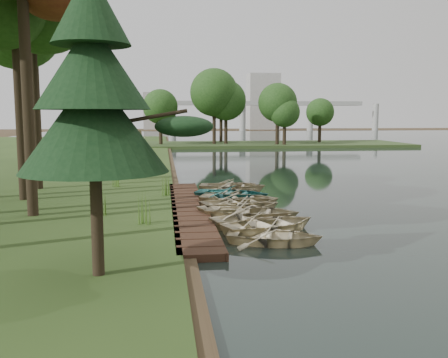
{
  "coord_description": "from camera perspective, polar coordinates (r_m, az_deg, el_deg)",
  "views": [
    {
      "loc": [
        -2.74,
        -22.66,
        4.48
      ],
      "look_at": [
        0.11,
        0.7,
        1.48
      ],
      "focal_mm": 40.0,
      "sensor_mm": 36.0,
      "label": 1
    }
  ],
  "objects": [
    {
      "name": "reeds_1",
      "position": [
        21.75,
        -13.74,
        -2.69
      ],
      "size": [
        0.6,
        0.6,
        1.01
      ],
      "primitive_type": "cone",
      "color": "#3F661E",
      "rests_on": "bank"
    },
    {
      "name": "bridge",
      "position": [
        143.48,
        -0.93,
        8.3
      ],
      "size": [
        95.9,
        4.0,
        8.6
      ],
      "color": "#A5A5A0",
      "rests_on": "ground"
    },
    {
      "name": "rowboat_5",
      "position": [
        23.65,
        2.07,
        -2.53
      ],
      "size": [
        4.59,
        3.79,
        0.82
      ],
      "primitive_type": "imported",
      "rotation": [
        0.0,
        0.0,
        1.84
      ],
      "color": "beige",
      "rests_on": "water"
    },
    {
      "name": "reeds_0",
      "position": [
        19.63,
        -9.02,
        -3.44
      ],
      "size": [
        0.6,
        0.6,
        1.14
      ],
      "primitive_type": "cone",
      "color": "#3F661E",
      "rests_on": "bank"
    },
    {
      "name": "far_trees",
      "position": [
        73.06,
        -1.14,
        8.78
      ],
      "size": [
        45.6,
        5.6,
        8.8
      ],
      "color": "black",
      "rests_on": "peninsula"
    },
    {
      "name": "peninsula",
      "position": [
        73.57,
        1.47,
        3.94
      ],
      "size": [
        50.0,
        14.0,
        0.45
      ],
      "primitive_type": "cube",
      "color": "#2F431D",
      "rests_on": "ground"
    },
    {
      "name": "rowboat_8",
      "position": [
        27.54,
        0.63,
        -1.27
      ],
      "size": [
        3.63,
        2.79,
        0.7
      ],
      "primitive_type": "imported",
      "rotation": [
        0.0,
        0.0,
        1.69
      ],
      "color": "beige",
      "rests_on": "water"
    },
    {
      "name": "building_b",
      "position": [
        167.68,
        -7.78,
        7.71
      ],
      "size": [
        8.0,
        8.0,
        12.0
      ],
      "primitive_type": "cube",
      "color": "#A5A5A0",
      "rests_on": "ground"
    },
    {
      "name": "rowboat_6",
      "position": [
        24.93,
        1.65,
        -2.05
      ],
      "size": [
        4.53,
        3.8,
        0.8
      ],
      "primitive_type": "imported",
      "rotation": [
        0.0,
        0.0,
        1.27
      ],
      "color": "beige",
      "rests_on": "water"
    },
    {
      "name": "tree_4",
      "position": [
        30.94,
        -21.2,
        17.29
      ],
      "size": [
        4.64,
        4.64,
        11.91
      ],
      "color": "black",
      "rests_on": "bank"
    },
    {
      "name": "boardwalk",
      "position": [
        23.1,
        -4.0,
        -3.57
      ],
      "size": [
        1.6,
        16.0,
        0.3
      ],
      "primitive_type": "cube",
      "color": "#362014",
      "rests_on": "ground"
    },
    {
      "name": "rowboat_10",
      "position": [
        30.08,
        0.78,
        -0.58
      ],
      "size": [
        3.54,
        2.79,
        0.66
      ],
      "primitive_type": "imported",
      "rotation": [
        0.0,
        0.0,
        1.74
      ],
      "color": "beige",
      "rests_on": "water"
    },
    {
      "name": "building_a",
      "position": [
        165.98,
        4.49,
        8.8
      ],
      "size": [
        10.0,
        8.0,
        18.0
      ],
      "primitive_type": "cube",
      "color": "#A5A5A0",
      "rests_on": "ground"
    },
    {
      "name": "tree_3",
      "position": [
        27.22,
        -22.89,
        18.36
      ],
      "size": [
        4.79,
        4.79,
        11.81
      ],
      "color": "black",
      "rests_on": "bank"
    },
    {
      "name": "rowboat_3",
      "position": [
        21.33,
        3.23,
        -3.61
      ],
      "size": [
        4.7,
        3.98,
        0.83
      ],
      "primitive_type": "imported",
      "rotation": [
        0.0,
        0.0,
        1.25
      ],
      "color": "beige",
      "rests_on": "water"
    },
    {
      "name": "reeds_2",
      "position": [
        30.16,
        -12.24,
        -0.01
      ],
      "size": [
        0.6,
        0.6,
        0.91
      ],
      "primitive_type": "cone",
      "color": "#3F661E",
      "rests_on": "bank"
    },
    {
      "name": "rowboat_4",
      "position": [
        22.51,
        1.97,
        -3.06
      ],
      "size": [
        4.57,
        3.84,
        0.81
      ],
      "primitive_type": "imported",
      "rotation": [
        0.0,
        0.0,
        1.88
      ],
      "color": "beige",
      "rests_on": "water"
    },
    {
      "name": "reeds_3",
      "position": [
        26.46,
        -6.58,
        -0.7
      ],
      "size": [
        0.6,
        0.6,
        1.08
      ],
      "primitive_type": "cone",
      "color": "#3F661E",
      "rests_on": "bank"
    },
    {
      "name": "rowboat_2",
      "position": [
        20.22,
        3.42,
        -4.36
      ],
      "size": [
        4.03,
        3.27,
        0.73
      ],
      "primitive_type": "imported",
      "rotation": [
        0.0,
        0.0,
        1.8
      ],
      "color": "beige",
      "rests_on": "water"
    },
    {
      "name": "stored_rowboat",
      "position": [
        33.69,
        -9.94,
        0.59
      ],
      "size": [
        3.95,
        3.75,
        0.67
      ],
      "primitive_type": "imported",
      "rotation": [
        3.14,
        0.0,
        0.94
      ],
      "color": "beige",
      "rests_on": "bank"
    },
    {
      "name": "tree_6",
      "position": [
        36.47,
        -20.89,
        14.68
      ],
      "size": [
        5.28,
        5.28,
        11.49
      ],
      "color": "black",
      "rests_on": "bank"
    },
    {
      "name": "rowboat_9",
      "position": [
        29.14,
        0.95,
        -0.7
      ],
      "size": [
        4.31,
        3.44,
        0.8
      ],
      "primitive_type": "imported",
      "rotation": [
        0.0,
        0.0,
        1.38
      ],
      "color": "beige",
      "rests_on": "water"
    },
    {
      "name": "ground",
      "position": [
        23.26,
        -0.05,
        -3.85
      ],
      "size": [
        300.0,
        300.0,
        0.0
      ],
      "primitive_type": "plane",
      "color": "#3D2F1D"
    },
    {
      "name": "rowboat_1",
      "position": [
        19.18,
        5.37,
        -4.91
      ],
      "size": [
        4.59,
        3.94,
        0.8
      ],
      "primitive_type": "imported",
      "rotation": [
        0.0,
        0.0,
        1.93
      ],
      "color": "beige",
      "rests_on": "water"
    },
    {
      "name": "pine_tree",
      "position": [
        13.22,
        -14.77,
        9.6
      ],
      "size": [
        3.8,
        3.8,
        7.84
      ],
      "color": "black",
      "rests_on": "bank"
    },
    {
      "name": "rowboat_0",
      "position": [
        17.49,
        5.79,
        -6.3
      ],
      "size": [
        3.86,
        3.22,
        0.69
      ],
      "primitive_type": "imported",
      "rotation": [
        0.0,
        0.0,
        1.28
      ],
      "color": "beige",
      "rests_on": "water"
    },
    {
      "name": "rowboat_7",
      "position": [
        26.32,
        0.92,
        -1.54
      ],
      "size": [
        4.71,
        4.13,
        0.81
      ],
      "primitive_type": "imported",
      "rotation": [
        0.0,
        0.0,
        1.16
      ],
      "color": "teal",
      "rests_on": "water"
    }
  ]
}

